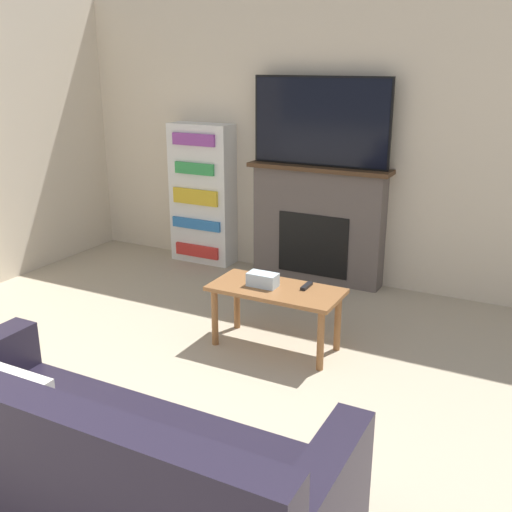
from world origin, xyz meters
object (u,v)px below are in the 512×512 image
Objects in this scene: couch at (106,484)px; bookshelf at (203,194)px; fireplace at (318,223)px; coffee_table at (276,297)px; tv at (320,122)px.

bookshelf reaches higher than couch.
coffee_table is at bearing -79.33° from fireplace.
fireplace is 1.55m from coffee_table.
tv reaches higher than coffee_table.
coffee_table is at bearing -43.61° from bookshelf.
tv is at bearing -90.00° from fireplace.
couch is at bearing -63.86° from bookshelf.
bookshelf is at bearing -179.00° from fireplace.
couch is at bearing -82.60° from tv.
coffee_table is 2.19m from bookshelf.
bookshelf is (-1.29, -0.00, -0.80)m from tv.
tv is 1.51m from bookshelf.
tv is at bearing 0.11° from bookshelf.
tv is (0.00, -0.02, 0.96)m from fireplace.
couch reaches higher than coffee_table.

